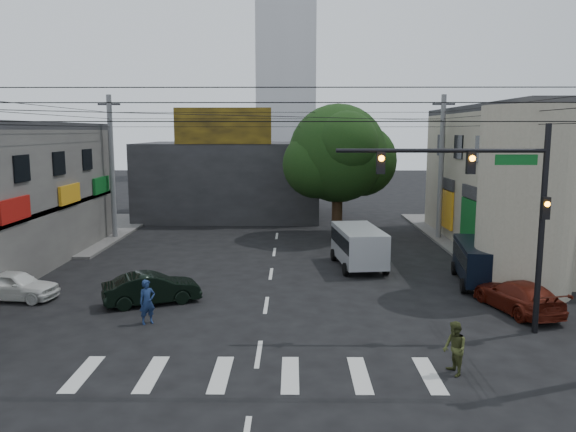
{
  "coord_description": "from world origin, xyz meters",
  "views": [
    {
      "loc": [
        1.07,
        -19.77,
        6.95
      ],
      "look_at": [
        0.86,
        4.0,
        3.34
      ],
      "focal_mm": 35.0,
      "sensor_mm": 36.0,
      "label": 1
    }
  ],
  "objects_px": {
    "silver_minivan": "(359,248)",
    "street_tree": "(338,154)",
    "white_compact": "(14,285)",
    "maroon_sedan": "(518,296)",
    "pedestrian_olive": "(455,349)",
    "navy_van": "(480,264)",
    "utility_pole_far_right": "(441,168)",
    "dark_sedan": "(152,288)",
    "utility_pole_far_left": "(112,168)",
    "traffic_gantry": "(494,195)",
    "traffic_officer": "(147,302)"
  },
  "relations": [
    {
      "from": "utility_pole_far_left",
      "to": "street_tree",
      "type": "bearing_deg",
      "value": 3.95
    },
    {
      "from": "utility_pole_far_left",
      "to": "traffic_gantry",
      "type": "bearing_deg",
      "value": -42.86
    },
    {
      "from": "utility_pole_far_right",
      "to": "white_compact",
      "type": "bearing_deg",
      "value": -147.63
    },
    {
      "from": "utility_pole_far_right",
      "to": "maroon_sedan",
      "type": "bearing_deg",
      "value": -92.73
    },
    {
      "from": "street_tree",
      "to": "silver_minivan",
      "type": "bearing_deg",
      "value": -87.08
    },
    {
      "from": "dark_sedan",
      "to": "maroon_sedan",
      "type": "distance_m",
      "value": 14.47
    },
    {
      "from": "white_compact",
      "to": "traffic_gantry",
      "type": "bearing_deg",
      "value": -93.88
    },
    {
      "from": "maroon_sedan",
      "to": "pedestrian_olive",
      "type": "xyz_separation_m",
      "value": [
        -4.09,
        -5.77,
        0.17
      ]
    },
    {
      "from": "silver_minivan",
      "to": "traffic_officer",
      "type": "relative_size",
      "value": 3.02
    },
    {
      "from": "white_compact",
      "to": "maroon_sedan",
      "type": "height_order",
      "value": "same"
    },
    {
      "from": "street_tree",
      "to": "dark_sedan",
      "type": "distance_m",
      "value": 17.82
    },
    {
      "from": "utility_pole_far_left",
      "to": "silver_minivan",
      "type": "relative_size",
      "value": 1.86
    },
    {
      "from": "utility_pole_far_left",
      "to": "utility_pole_far_right",
      "type": "height_order",
      "value": "same"
    },
    {
      "from": "utility_pole_far_left",
      "to": "pedestrian_olive",
      "type": "relative_size",
      "value": 5.87
    },
    {
      "from": "utility_pole_far_right",
      "to": "maroon_sedan",
      "type": "height_order",
      "value": "utility_pole_far_right"
    },
    {
      "from": "street_tree",
      "to": "navy_van",
      "type": "xyz_separation_m",
      "value": [
        5.6,
        -11.75,
        -4.52
      ]
    },
    {
      "from": "white_compact",
      "to": "maroon_sedan",
      "type": "distance_m",
      "value": 20.35
    },
    {
      "from": "dark_sedan",
      "to": "traffic_officer",
      "type": "bearing_deg",
      "value": 167.61
    },
    {
      "from": "dark_sedan",
      "to": "silver_minivan",
      "type": "relative_size",
      "value": 0.82
    },
    {
      "from": "maroon_sedan",
      "to": "utility_pole_far_left",
      "type": "bearing_deg",
      "value": -49.33
    },
    {
      "from": "dark_sedan",
      "to": "silver_minivan",
      "type": "xyz_separation_m",
      "value": [
        9.09,
        6.19,
        0.39
      ]
    },
    {
      "from": "traffic_gantry",
      "to": "traffic_officer",
      "type": "height_order",
      "value": "traffic_gantry"
    },
    {
      "from": "navy_van",
      "to": "traffic_officer",
      "type": "distance_m",
      "value": 14.84
    },
    {
      "from": "traffic_gantry",
      "to": "maroon_sedan",
      "type": "distance_m",
      "value": 5.21
    },
    {
      "from": "utility_pole_far_left",
      "to": "dark_sedan",
      "type": "relative_size",
      "value": 2.26
    },
    {
      "from": "street_tree",
      "to": "pedestrian_olive",
      "type": "height_order",
      "value": "street_tree"
    },
    {
      "from": "dark_sedan",
      "to": "white_compact",
      "type": "relative_size",
      "value": 1.08
    },
    {
      "from": "utility_pole_far_left",
      "to": "utility_pole_far_right",
      "type": "bearing_deg",
      "value": 0.0
    },
    {
      "from": "white_compact",
      "to": "silver_minivan",
      "type": "height_order",
      "value": "silver_minivan"
    },
    {
      "from": "silver_minivan",
      "to": "street_tree",
      "type": "bearing_deg",
      "value": -3.38
    },
    {
      "from": "utility_pole_far_right",
      "to": "street_tree",
      "type": "bearing_deg",
      "value": 171.25
    },
    {
      "from": "silver_minivan",
      "to": "utility_pole_far_right",
      "type": "bearing_deg",
      "value": -44.8
    },
    {
      "from": "dark_sedan",
      "to": "traffic_gantry",
      "type": "bearing_deg",
      "value": -127.23
    },
    {
      "from": "pedestrian_olive",
      "to": "maroon_sedan",
      "type": "bearing_deg",
      "value": 135.02
    },
    {
      "from": "street_tree",
      "to": "navy_van",
      "type": "bearing_deg",
      "value": -64.53
    },
    {
      "from": "utility_pole_far_right",
      "to": "traffic_officer",
      "type": "distance_m",
      "value": 22.21
    },
    {
      "from": "street_tree",
      "to": "traffic_officer",
      "type": "distance_m",
      "value": 19.62
    },
    {
      "from": "street_tree",
      "to": "utility_pole_far_right",
      "type": "bearing_deg",
      "value": -8.75
    },
    {
      "from": "utility_pole_far_right",
      "to": "pedestrian_olive",
      "type": "bearing_deg",
      "value": -103.19
    },
    {
      "from": "pedestrian_olive",
      "to": "dark_sedan",
      "type": "bearing_deg",
      "value": -132.26
    },
    {
      "from": "street_tree",
      "to": "utility_pole_far_left",
      "type": "distance_m",
      "value": 14.56
    },
    {
      "from": "utility_pole_far_right",
      "to": "pedestrian_olive",
      "type": "distance_m",
      "value": 21.33
    },
    {
      "from": "traffic_gantry",
      "to": "white_compact",
      "type": "relative_size",
      "value": 1.91
    },
    {
      "from": "street_tree",
      "to": "maroon_sedan",
      "type": "distance_m",
      "value": 17.4
    },
    {
      "from": "dark_sedan",
      "to": "maroon_sedan",
      "type": "bearing_deg",
      "value": -116.25
    },
    {
      "from": "traffic_gantry",
      "to": "silver_minivan",
      "type": "height_order",
      "value": "traffic_gantry"
    },
    {
      "from": "street_tree",
      "to": "maroon_sedan",
      "type": "height_order",
      "value": "street_tree"
    },
    {
      "from": "utility_pole_far_right",
      "to": "silver_minivan",
      "type": "xyz_separation_m",
      "value": [
        -6.06,
        -7.62,
        -3.58
      ]
    },
    {
      "from": "traffic_gantry",
      "to": "dark_sedan",
      "type": "height_order",
      "value": "traffic_gantry"
    },
    {
      "from": "street_tree",
      "to": "maroon_sedan",
      "type": "xyz_separation_m",
      "value": [
        5.8,
        -15.67,
        -4.86
      ]
    }
  ]
}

